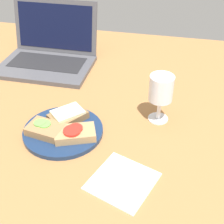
{
  "coord_description": "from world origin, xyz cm",
  "views": [
    {
      "loc": [
        24.03,
        -71.59,
        60.2
      ],
      "look_at": [
        8.43,
        -1.55,
        8.0
      ],
      "focal_mm": 50.0,
      "sensor_mm": 36.0,
      "label": 1
    }
  ],
  "objects_px": {
    "plate": "(63,131)",
    "wine_glass": "(161,91)",
    "sandwich_with_cheese": "(68,115)",
    "napkin": "(122,181)",
    "sandwich_with_cucumber": "(45,129)",
    "laptop": "(49,54)",
    "sandwich_with_tomato": "(74,133)"
  },
  "relations": [
    {
      "from": "sandwich_with_cucumber",
      "to": "napkin",
      "type": "height_order",
      "value": "sandwich_with_cucumber"
    },
    {
      "from": "plate",
      "to": "wine_glass",
      "type": "relative_size",
      "value": 1.53
    },
    {
      "from": "sandwich_with_tomato",
      "to": "napkin",
      "type": "height_order",
      "value": "sandwich_with_tomato"
    },
    {
      "from": "plate",
      "to": "laptop",
      "type": "xyz_separation_m",
      "value": [
        -0.2,
        0.4,
        0.04
      ]
    },
    {
      "from": "laptop",
      "to": "sandwich_with_tomato",
      "type": "bearing_deg",
      "value": -60.18
    },
    {
      "from": "sandwich_with_tomato",
      "to": "sandwich_with_cheese",
      "type": "height_order",
      "value": "same"
    },
    {
      "from": "plate",
      "to": "sandwich_with_cheese",
      "type": "relative_size",
      "value": 1.8
    },
    {
      "from": "wine_glass",
      "to": "sandwich_with_cucumber",
      "type": "bearing_deg",
      "value": -153.8
    },
    {
      "from": "sandwich_with_tomato",
      "to": "napkin",
      "type": "relative_size",
      "value": 0.89
    },
    {
      "from": "sandwich_with_cucumber",
      "to": "wine_glass",
      "type": "bearing_deg",
      "value": 26.2
    },
    {
      "from": "plate",
      "to": "sandwich_with_cucumber",
      "type": "bearing_deg",
      "value": -150.68
    },
    {
      "from": "sandwich_with_cucumber",
      "to": "wine_glass",
      "type": "relative_size",
      "value": 0.74
    },
    {
      "from": "wine_glass",
      "to": "sandwich_with_cheese",
      "type": "bearing_deg",
      "value": -163.55
    },
    {
      "from": "napkin",
      "to": "plate",
      "type": "bearing_deg",
      "value": 144.54
    },
    {
      "from": "wine_glass",
      "to": "laptop",
      "type": "bearing_deg",
      "value": 149.22
    },
    {
      "from": "laptop",
      "to": "napkin",
      "type": "distance_m",
      "value": 0.67
    },
    {
      "from": "sandwich_with_cucumber",
      "to": "laptop",
      "type": "distance_m",
      "value": 0.45
    },
    {
      "from": "sandwich_with_cucumber",
      "to": "laptop",
      "type": "height_order",
      "value": "laptop"
    },
    {
      "from": "laptop",
      "to": "wine_glass",
      "type": "bearing_deg",
      "value": -30.78
    },
    {
      "from": "sandwich_with_tomato",
      "to": "napkin",
      "type": "distance_m",
      "value": 0.2
    },
    {
      "from": "sandwich_with_cheese",
      "to": "napkin",
      "type": "relative_size",
      "value": 0.88
    },
    {
      "from": "sandwich_with_cheese",
      "to": "napkin",
      "type": "height_order",
      "value": "sandwich_with_cheese"
    },
    {
      "from": "plate",
      "to": "sandwich_with_cucumber",
      "type": "height_order",
      "value": "sandwich_with_cucumber"
    },
    {
      "from": "sandwich_with_tomato",
      "to": "sandwich_with_cheese",
      "type": "xyz_separation_m",
      "value": [
        -0.04,
        0.07,
        0.0
      ]
    },
    {
      "from": "napkin",
      "to": "laptop",
      "type": "bearing_deg",
      "value": 126.55
    },
    {
      "from": "sandwich_with_tomato",
      "to": "wine_glass",
      "type": "bearing_deg",
      "value": 34.35
    },
    {
      "from": "wine_glass",
      "to": "napkin",
      "type": "height_order",
      "value": "wine_glass"
    },
    {
      "from": "sandwich_with_cheese",
      "to": "wine_glass",
      "type": "relative_size",
      "value": 0.85
    },
    {
      "from": "sandwich_with_cucumber",
      "to": "laptop",
      "type": "relative_size",
      "value": 0.31
    },
    {
      "from": "sandwich_with_cheese",
      "to": "sandwich_with_tomato",
      "type": "bearing_deg",
      "value": -59.6
    },
    {
      "from": "laptop",
      "to": "napkin",
      "type": "xyz_separation_m",
      "value": [
        0.4,
        -0.54,
        -0.04
      ]
    },
    {
      "from": "sandwich_with_tomato",
      "to": "wine_glass",
      "type": "distance_m",
      "value": 0.27
    }
  ]
}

